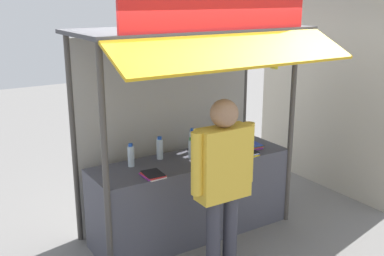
# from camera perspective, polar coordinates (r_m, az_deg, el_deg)

# --- Properties ---
(ground_plane) EXTENTS (20.00, 20.00, 0.00)m
(ground_plane) POSITION_cam_1_polar(r_m,az_deg,el_deg) (5.49, 0.00, -12.58)
(ground_plane) COLOR slate
(stall_counter) EXTENTS (2.27, 0.67, 0.89)m
(stall_counter) POSITION_cam_1_polar(r_m,az_deg,el_deg) (5.29, 0.00, -8.33)
(stall_counter) COLOR #4C4C56
(stall_counter) RESTS_ON ground
(stall_structure) EXTENTS (2.47, 1.60, 2.65)m
(stall_structure) POSITION_cam_1_polar(r_m,az_deg,el_deg) (5.05, -0.93, 4.49)
(stall_structure) COLOR #4C4742
(stall_structure) RESTS_ON ground
(water_bottle_far_left) EXTENTS (0.07, 0.07, 0.25)m
(water_bottle_far_left) POSITION_cam_1_polar(r_m,az_deg,el_deg) (4.91, -7.47, -3.37)
(water_bottle_far_left) COLOR silver
(water_bottle_far_left) RESTS_ON stall_counter
(water_bottle_front_right) EXTENTS (0.08, 0.08, 0.28)m
(water_bottle_front_right) POSITION_cam_1_polar(r_m,az_deg,el_deg) (5.29, 0.05, -1.61)
(water_bottle_front_right) COLOR silver
(water_bottle_front_right) RESTS_ON stall_counter
(water_bottle_mid_right) EXTENTS (0.07, 0.07, 0.25)m
(water_bottle_mid_right) POSITION_cam_1_polar(r_m,az_deg,el_deg) (5.09, -3.97, -2.52)
(water_bottle_mid_right) COLOR silver
(water_bottle_mid_right) RESTS_ON stall_counter
(water_bottle_rear_center) EXTENTS (0.07, 0.07, 0.24)m
(water_bottle_rear_center) POSITION_cam_1_polar(r_m,az_deg,el_deg) (5.11, -0.09, -2.52)
(water_bottle_rear_center) COLOR silver
(water_bottle_rear_center) RESTS_ON stall_counter
(magazine_stack_front_left) EXTENTS (0.26, 0.29, 0.05)m
(magazine_stack_front_left) POSITION_cam_1_polar(r_m,az_deg,el_deg) (5.54, 7.02, -2.10)
(magazine_stack_front_left) COLOR purple
(magazine_stack_front_left) RESTS_ON stall_counter
(magazine_stack_center) EXTENTS (0.23, 0.28, 0.05)m
(magazine_stack_center) POSITION_cam_1_polar(r_m,az_deg,el_deg) (5.27, 6.56, -3.01)
(magazine_stack_center) COLOR yellow
(magazine_stack_center) RESTS_ON stall_counter
(magazine_stack_back_left) EXTENTS (0.20, 0.25, 0.04)m
(magazine_stack_back_left) POSITION_cam_1_polar(r_m,az_deg,el_deg) (4.64, -4.81, -5.72)
(magazine_stack_back_left) COLOR white
(magazine_stack_back_left) RESTS_ON stall_counter
(banana_bunch_rightmost) EXTENTS (0.10, 0.10, 0.25)m
(banana_bunch_rightmost) POSITION_cam_1_polar(r_m,az_deg,el_deg) (4.27, -1.75, 7.43)
(banana_bunch_rightmost) COLOR #332D23
(banana_bunch_leftmost) EXTENTS (0.10, 0.10, 0.30)m
(banana_bunch_leftmost) POSITION_cam_1_polar(r_m,az_deg,el_deg) (4.97, 10.07, 8.04)
(banana_bunch_leftmost) COLOR #332D23
(vendor_person) EXTENTS (0.67, 0.25, 1.76)m
(vendor_person) POSITION_cam_1_polar(r_m,az_deg,el_deg) (4.23, 3.81, -5.76)
(vendor_person) COLOR #383842
(vendor_person) RESTS_ON ground
(neighbour_wall) EXTENTS (0.20, 2.40, 3.21)m
(neighbour_wall) POSITION_cam_1_polar(r_m,az_deg,el_deg) (6.70, 16.27, 6.60)
(neighbour_wall) COLOR #BAB19E
(neighbour_wall) RESTS_ON ground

